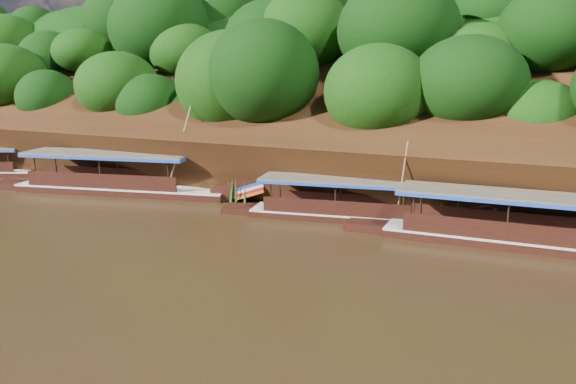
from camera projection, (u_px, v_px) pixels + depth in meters
name	position (u px, v px, depth m)	size (l,w,h in m)	color
ground	(239.00, 259.00, 24.37)	(160.00, 160.00, 0.00)	black
riverbank	(386.00, 149.00, 43.97)	(120.00, 30.06, 19.40)	black
boat_0	(544.00, 237.00, 25.59)	(15.33, 3.04, 6.76)	black
boat_1	(362.00, 211.00, 30.42)	(13.10, 4.24, 4.95)	black
boat_2	(134.00, 185.00, 36.83)	(17.24, 5.98, 7.15)	black
reeds	(271.00, 191.00, 34.06)	(48.66, 2.46, 1.85)	#20681A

